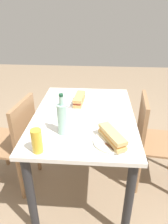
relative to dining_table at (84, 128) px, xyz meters
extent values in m
plane|color=#8C755B|center=(0.00, 0.00, -0.62)|extent=(8.00, 8.00, 0.00)
cube|color=silver|center=(0.00, 0.00, 0.11)|extent=(1.08, 0.78, 0.03)
cylinder|color=#262628|center=(-0.48, -0.33, -0.26)|extent=(0.06, 0.06, 0.72)
cylinder|color=#262628|center=(0.48, -0.33, -0.26)|extent=(0.06, 0.06, 0.72)
cylinder|color=#262628|center=(-0.48, 0.33, -0.26)|extent=(0.06, 0.06, 0.72)
cylinder|color=#262628|center=(0.48, 0.33, -0.26)|extent=(0.06, 0.06, 0.72)
cube|color=#936B47|center=(0.00, 0.67, -0.19)|extent=(0.45, 0.45, 0.02)
cube|color=#936B47|center=(-0.02, 0.49, 0.02)|extent=(0.38, 0.08, 0.40)
cylinder|color=#936B47|center=(0.20, 0.82, -0.41)|extent=(0.04, 0.04, 0.43)
cylinder|color=#936B47|center=(0.16, 0.47, -0.41)|extent=(0.04, 0.04, 0.43)
cylinder|color=#936B47|center=(-0.20, 0.51, -0.41)|extent=(0.04, 0.04, 0.43)
cube|color=#936B47|center=(0.09, -0.67, -0.19)|extent=(0.44, 0.44, 0.02)
cube|color=#936B47|center=(0.11, -0.48, 0.02)|extent=(0.38, 0.07, 0.40)
cylinder|color=#936B47|center=(-0.07, -0.47, -0.41)|extent=(0.04, 0.04, 0.43)
cylinder|color=#936B47|center=(0.29, -0.51, -0.41)|extent=(0.04, 0.04, 0.43)
cylinder|color=white|center=(0.18, 0.05, 0.13)|extent=(0.23, 0.23, 0.01)
cube|color=tan|center=(0.18, 0.05, 0.15)|extent=(0.23, 0.09, 0.02)
cube|color=#B74C3D|center=(0.18, 0.05, 0.17)|extent=(0.21, 0.08, 0.02)
cube|color=tan|center=(0.18, 0.05, 0.19)|extent=(0.23, 0.09, 0.02)
cube|color=silver|center=(0.22, 0.11, 0.14)|extent=(0.10, 0.03, 0.00)
cube|color=#59331E|center=(0.13, 0.10, 0.14)|extent=(0.08, 0.02, 0.01)
cylinder|color=silver|center=(-0.36, -0.20, 0.13)|extent=(0.23, 0.23, 0.01)
cube|color=tan|center=(-0.36, -0.20, 0.15)|extent=(0.25, 0.17, 0.02)
cube|color=#CC8438|center=(-0.36, -0.20, 0.17)|extent=(0.23, 0.16, 0.02)
cube|color=tan|center=(-0.36, -0.20, 0.19)|extent=(0.25, 0.17, 0.02)
cube|color=silver|center=(-0.35, -0.13, 0.14)|extent=(0.09, 0.07, 0.00)
cube|color=#59331E|center=(-0.42, -0.18, 0.14)|extent=(0.07, 0.06, 0.01)
cylinder|color=#99C6B7|center=(-0.27, 0.12, 0.23)|extent=(0.07, 0.07, 0.21)
cylinder|color=#99C6B7|center=(-0.27, 0.12, 0.36)|extent=(0.03, 0.03, 0.06)
cylinder|color=#19472D|center=(-0.27, 0.12, 0.40)|extent=(0.03, 0.03, 0.02)
cylinder|color=gold|center=(-0.47, 0.24, 0.20)|extent=(0.06, 0.06, 0.15)
cube|color=white|center=(0.34, -0.18, 0.13)|extent=(0.17, 0.17, 0.00)
camera|label=1|loc=(-1.42, -0.10, 0.91)|focal=33.32mm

